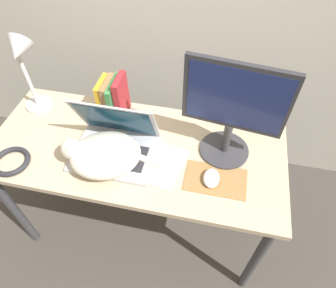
{
  "coord_description": "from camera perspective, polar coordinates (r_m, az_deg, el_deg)",
  "views": [
    {
      "loc": [
        0.34,
        -0.54,
        1.81
      ],
      "look_at": [
        0.16,
        0.27,
        0.85
      ],
      "focal_mm": 32.0,
      "sensor_mm": 36.0,
      "label": 1
    }
  ],
  "objects": [
    {
      "name": "ground_plane",
      "position": [
        1.92,
        -6.95,
        -22.25
      ],
      "size": [
        12.0,
        12.0,
        0.0
      ],
      "primitive_type": "plane",
      "color": "#3D3833"
    },
    {
      "name": "desk",
      "position": [
        1.46,
        -5.98,
        -2.91
      ],
      "size": [
        1.37,
        0.6,
        0.75
      ],
      "color": "tan",
      "rests_on": "ground_plane"
    },
    {
      "name": "laptop",
      "position": [
        1.35,
        -10.06,
        0.13
      ],
      "size": [
        0.36,
        0.28,
        0.27
      ],
      "color": "#B7B7BC",
      "rests_on": "desk"
    },
    {
      "name": "cat",
      "position": [
        1.31,
        -12.24,
        -1.93
      ],
      "size": [
        0.43,
        0.35,
        0.14
      ],
      "color": "beige",
      "rests_on": "desk"
    },
    {
      "name": "external_monitor",
      "position": [
        1.21,
        12.27,
        6.43
      ],
      "size": [
        0.41,
        0.22,
        0.47
      ],
      "color": "#333338",
      "rests_on": "desk"
    },
    {
      "name": "mousepad",
      "position": [
        1.29,
        9.02,
        -6.71
      ],
      "size": [
        0.26,
        0.16,
        0.0
      ],
      "color": "olive",
      "rests_on": "desk"
    },
    {
      "name": "computer_mouse",
      "position": [
        1.27,
        8.27,
        -6.42
      ],
      "size": [
        0.07,
        0.1,
        0.03
      ],
      "color": "silver",
      "rests_on": "mousepad"
    },
    {
      "name": "book_row",
      "position": [
        1.5,
        -10.38,
        8.66
      ],
      "size": [
        0.12,
        0.17,
        0.22
      ],
      "color": "gold",
      "rests_on": "desk"
    },
    {
      "name": "desk_lamp",
      "position": [
        1.52,
        -25.95,
        13.78
      ],
      "size": [
        0.17,
        0.17,
        0.43
      ],
      "color": "silver",
      "rests_on": "desk"
    },
    {
      "name": "cable_coil",
      "position": [
        1.49,
        -27.69,
        -2.93
      ],
      "size": [
        0.16,
        0.16,
        0.02
      ],
      "color": "#232328",
      "rests_on": "desk"
    },
    {
      "name": "notepad",
      "position": [
        1.32,
        -1.74,
        -3.73
      ],
      "size": [
        0.24,
        0.27,
        0.01
      ],
      "color": "silver",
      "rests_on": "desk"
    }
  ]
}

